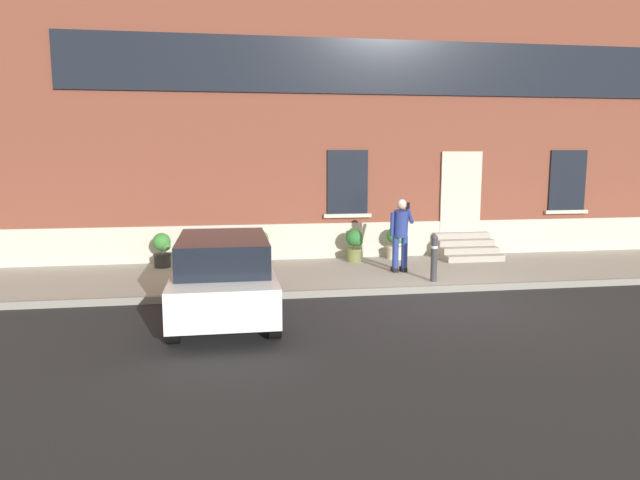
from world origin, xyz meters
name	(u,v)px	position (x,y,z in m)	size (l,w,h in m)	color
ground_plane	(448,304)	(0.00, 0.00, 0.00)	(80.00, 80.00, 0.00)	#232326
sidewalk	(406,272)	(0.00, 2.80, 0.07)	(24.00, 3.60, 0.15)	#99968E
curb_edge	(432,289)	(0.00, 0.94, 0.07)	(24.00, 0.12, 0.15)	gray
building_facade	(382,125)	(0.00, 5.29, 3.73)	(24.00, 1.52, 7.50)	brown
entrance_stoop	(465,248)	(2.09, 4.12, 0.39)	(1.56, 1.28, 0.64)	#9E998E
hatchback_car_white	(224,275)	(-4.40, -0.25, 0.79)	(1.80, 4.07, 1.50)	white
bollard_near_person	(434,256)	(0.18, 1.35, 0.71)	(0.15, 0.15, 1.04)	#333338
person_on_phone	(401,231)	(-0.27, 2.43, 1.15)	(0.51, 0.47, 1.75)	navy
planter_charcoal	(162,249)	(-5.93, 3.96, 0.61)	(0.44, 0.44, 0.86)	#2D2D30
planter_terracotta	(261,246)	(-3.49, 4.06, 0.61)	(0.44, 0.44, 0.86)	#B25B38
planter_olive	(354,244)	(-1.05, 3.95, 0.61)	(0.44, 0.44, 0.86)	#606B38
planter_cream	(395,242)	(0.11, 4.15, 0.61)	(0.44, 0.44, 0.86)	beige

